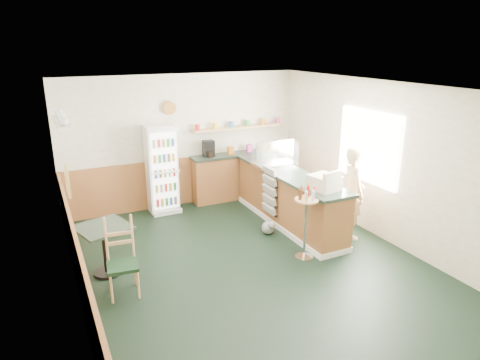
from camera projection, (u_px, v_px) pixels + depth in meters
ground at (250, 264)px, 6.65m from camera, size 6.00×6.00×0.00m
room_envelope at (217, 160)px, 6.72m from camera, size 5.04×6.02×2.72m
service_counter at (288, 201)px, 7.99m from camera, size 0.68×3.01×1.01m
back_counter at (240, 173)px, 9.38m from camera, size 2.24×0.42×1.69m
drinks_fridge at (162, 169)px, 8.49m from camera, size 0.58×0.52×1.76m
display_case at (275, 154)px, 8.21m from camera, size 0.83×0.43×0.47m
cash_register at (324, 182)px, 6.90m from camera, size 0.49×0.51×0.24m
shopkeeper at (353, 193)px, 7.37m from camera, size 0.55×0.64×1.62m
condiment_stand at (306, 214)px, 6.62m from camera, size 0.37×0.37×1.16m
newspaper_rack at (270, 191)px, 7.86m from camera, size 0.09×0.45×0.90m
cafe_table at (104, 241)px, 6.21m from camera, size 0.87×0.87×0.76m
cafe_chair at (120, 254)px, 5.76m from camera, size 0.45×0.45×1.08m
dog_doorstop at (269, 227)px, 7.64m from camera, size 0.24×0.31×0.28m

